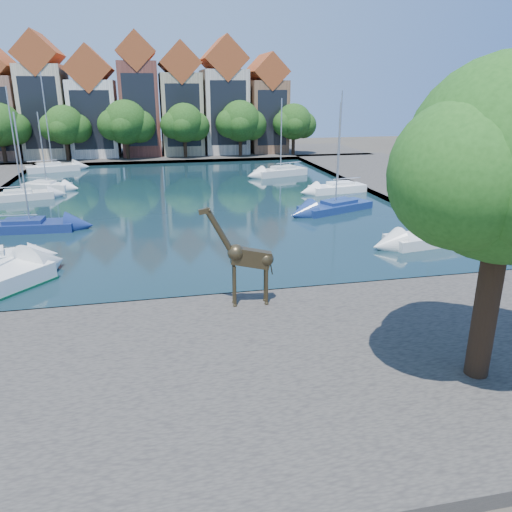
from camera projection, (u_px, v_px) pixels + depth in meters
The scene contains 28 objects.
ground at pixel (225, 302), 24.51m from camera, with size 160.00×160.00×0.00m, color #38332B.
water_basin at pixel (187, 200), 46.72m from camera, with size 38.00×50.00×0.08m, color black.
near_quay at pixel (255, 373), 17.94m from camera, with size 50.00×14.00×0.50m, color #45423C.
far_quay at pixel (170, 155), 76.30m from camera, with size 60.00×16.00×0.50m, color #45423C.
right_quay at pixel (429, 187), 51.60m from camera, with size 14.00×52.00×0.50m, color #45423C.
plane_tree at pixel (512, 168), 15.21m from camera, with size 8.32×6.40×10.62m.
townhouse_west_end at pixel (0, 108), 69.46m from camera, with size 5.44×9.18×14.93m.
townhouse_west_mid at pixel (45, 101), 70.36m from camera, with size 5.94×9.18×16.79m.
townhouse_west_inner at pixel (94, 107), 71.93m from camera, with size 6.43×9.18×15.15m.
townhouse_center at pixel (139, 99), 72.89m from camera, with size 5.44×9.18×16.93m.
townhouse_east_inner at pixel (181, 104), 74.28m from camera, with size 5.94×9.18×15.79m.
townhouse_east_mid at pixel (224, 101), 75.45m from camera, with size 6.43×9.18×16.65m.
townhouse_east_end at pixel (265, 107), 77.06m from camera, with size 5.44×9.18×14.43m.
far_tree_far_west at pixel (1, 126), 65.28m from camera, with size 7.28×5.60×7.68m.
far_tree_west at pixel (65, 126), 66.90m from camera, with size 6.76×5.20×7.36m.
far_tree_mid_west at pixel (126, 124), 68.42m from camera, with size 7.80×6.00×8.00m.
far_tree_mid_east at pixel (185, 124), 70.05m from camera, with size 7.02×5.40×7.52m.
far_tree_east at pixel (241, 123), 71.60m from camera, with size 7.54×5.80×7.84m.
far_tree_far_east at pixel (294, 123), 73.23m from camera, with size 6.76×5.20×7.36m.
giraffe_statue at pixel (245, 257), 22.39m from camera, with size 3.23×0.64×4.62m.
sailboat_left_b at pixel (30, 224), 36.34m from camera, with size 6.27×2.50×8.37m.
sailboat_left_c at pixel (22, 194), 46.46m from camera, with size 5.71×3.06×10.06m.
sailboat_left_d at pixel (47, 185), 51.06m from camera, with size 5.06×3.31×7.68m.
sailboat_left_e at pixel (53, 166), 62.08m from camera, with size 6.52×3.99×11.68m.
sailboat_right_a at pixel (432, 236), 33.34m from camera, with size 6.65×3.19×10.11m.
sailboat_right_b at pixel (335, 205), 42.22m from camera, with size 6.99×4.66×8.81m.
sailboat_right_c at pixel (337, 187), 49.65m from camera, with size 5.89×2.86×9.68m.
sailboat_right_d at pixel (281, 171), 59.07m from camera, with size 6.60×3.98×8.78m.
Camera 1 is at (-3.23, -22.30, 10.01)m, focal length 35.00 mm.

